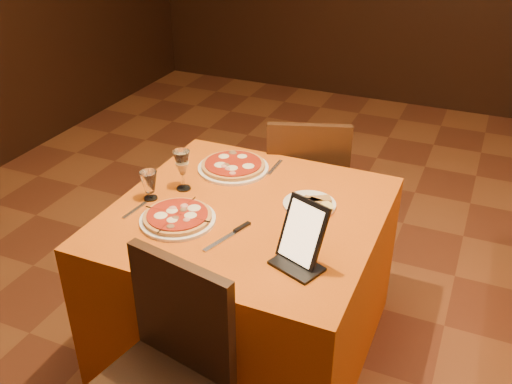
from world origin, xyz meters
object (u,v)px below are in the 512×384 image
at_px(main_table, 248,281).
at_px(pizza_far, 233,167).
at_px(wine_glass, 182,170).
at_px(water_glass, 149,186).
at_px(tablet, 303,232).
at_px(chair_main_far, 306,187).
at_px(pizza_near, 178,218).

relative_size(main_table, pizza_far, 3.26).
bearing_deg(main_table, wine_glass, 170.84).
distance_m(water_glass, tablet, 0.77).
distance_m(chair_main_far, tablet, 1.16).
bearing_deg(tablet, chair_main_far, 128.72).
relative_size(pizza_far, wine_glass, 1.77).
relative_size(main_table, wine_glass, 5.79).
bearing_deg(chair_main_far, pizza_far, 47.28).
bearing_deg(pizza_near, chair_main_far, 77.24).
bearing_deg(chair_main_far, wine_glass, 46.92).
relative_size(chair_main_far, wine_glass, 4.79).
xyz_separation_m(main_table, chair_main_far, (0.00, 0.79, 0.08)).
distance_m(main_table, pizza_near, 0.49).
bearing_deg(main_table, pizza_near, -139.61).
height_order(pizza_near, pizza_far, same).
distance_m(pizza_near, pizza_far, 0.50).
xyz_separation_m(main_table, wine_glass, (-0.34, 0.05, 0.47)).
relative_size(main_table, tablet, 4.51).
xyz_separation_m(pizza_near, water_glass, (-0.20, 0.11, 0.05)).
height_order(main_table, pizza_far, pizza_far).
relative_size(water_glass, tablet, 0.53).
bearing_deg(water_glass, main_table, 10.63).
bearing_deg(wine_glass, water_glass, -123.45).
height_order(pizza_near, wine_glass, wine_glass).
height_order(pizza_near, water_glass, water_glass).
relative_size(chair_main_far, pizza_far, 2.70).
bearing_deg(main_table, tablet, -35.99).
relative_size(pizza_near, tablet, 1.27).
bearing_deg(water_glass, wine_glass, 56.55).
bearing_deg(wine_glass, pizza_far, 64.97).
xyz_separation_m(wine_glass, tablet, (0.66, -0.29, 0.03)).
bearing_deg(water_glass, pizza_far, 61.96).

